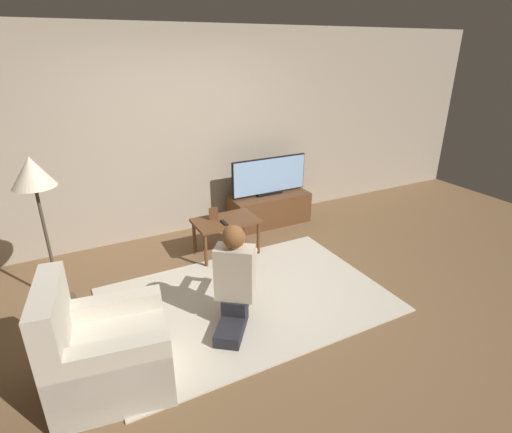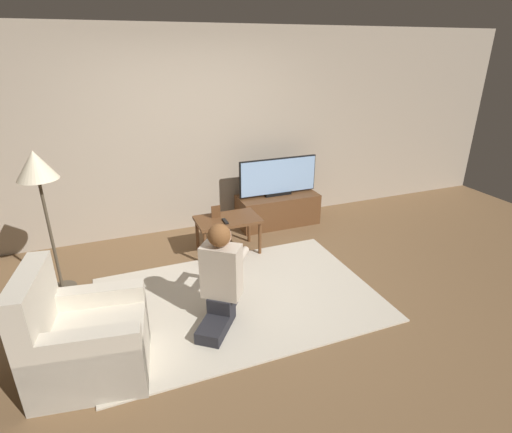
{
  "view_description": "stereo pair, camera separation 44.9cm",
  "coord_description": "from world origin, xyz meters",
  "px_view_note": "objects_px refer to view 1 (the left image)",
  "views": [
    {
      "loc": [
        -1.47,
        -3.0,
        2.33
      ],
      "look_at": [
        0.45,
        0.67,
        0.57
      ],
      "focal_mm": 28.0,
      "sensor_mm": 36.0,
      "label": 1
    },
    {
      "loc": [
        -1.06,
        -3.19,
        2.33
      ],
      "look_at": [
        0.45,
        0.67,
        0.57
      ],
      "focal_mm": 28.0,
      "sensor_mm": 36.0,
      "label": 2
    }
  ],
  "objects_px": {
    "armchair": "(105,354)",
    "person_kneeling": "(234,276)",
    "tv": "(269,176)",
    "floor_lamp": "(34,182)",
    "coffee_table": "(226,224)"
  },
  "relations": [
    {
      "from": "floor_lamp",
      "to": "person_kneeling",
      "type": "distance_m",
      "value": 1.93
    },
    {
      "from": "person_kneeling",
      "to": "floor_lamp",
      "type": "bearing_deg",
      "value": -0.79
    },
    {
      "from": "coffee_table",
      "to": "floor_lamp",
      "type": "relative_size",
      "value": 0.51
    },
    {
      "from": "armchair",
      "to": "person_kneeling",
      "type": "bearing_deg",
      "value": -69.04
    },
    {
      "from": "armchair",
      "to": "tv",
      "type": "bearing_deg",
      "value": -41.68
    },
    {
      "from": "person_kneeling",
      "to": "coffee_table",
      "type": "bearing_deg",
      "value": -73.3
    },
    {
      "from": "tv",
      "to": "floor_lamp",
      "type": "bearing_deg",
      "value": -164.89
    },
    {
      "from": "armchair",
      "to": "floor_lamp",
      "type": "bearing_deg",
      "value": 19.84
    },
    {
      "from": "tv",
      "to": "person_kneeling",
      "type": "xyz_separation_m",
      "value": [
        -1.38,
        -1.84,
        -0.21
      ]
    },
    {
      "from": "floor_lamp",
      "to": "tv",
      "type": "bearing_deg",
      "value": 15.11
    },
    {
      "from": "floor_lamp",
      "to": "armchair",
      "type": "distance_m",
      "value": 1.66
    },
    {
      "from": "coffee_table",
      "to": "armchair",
      "type": "xyz_separation_m",
      "value": [
        -1.6,
        -1.5,
        -0.1
      ]
    },
    {
      "from": "coffee_table",
      "to": "person_kneeling",
      "type": "bearing_deg",
      "value": -110.23
    },
    {
      "from": "tv",
      "to": "coffee_table",
      "type": "relative_size",
      "value": 1.49
    },
    {
      "from": "tv",
      "to": "coffee_table",
      "type": "distance_m",
      "value": 1.13
    }
  ]
}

